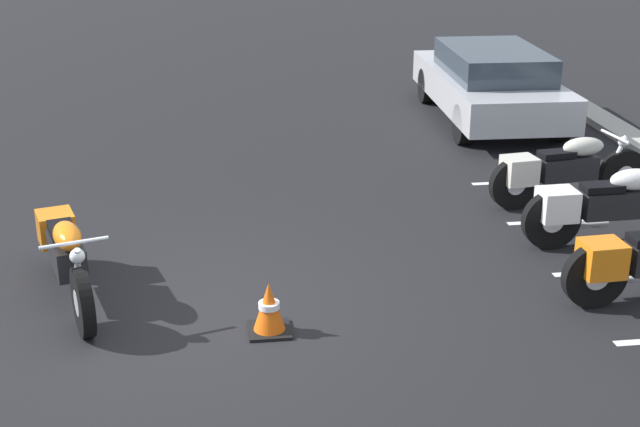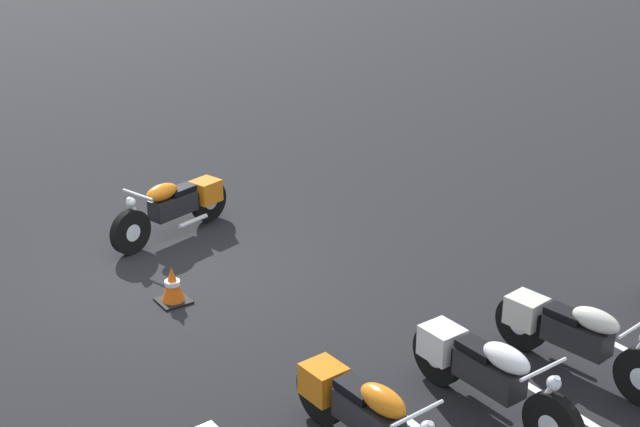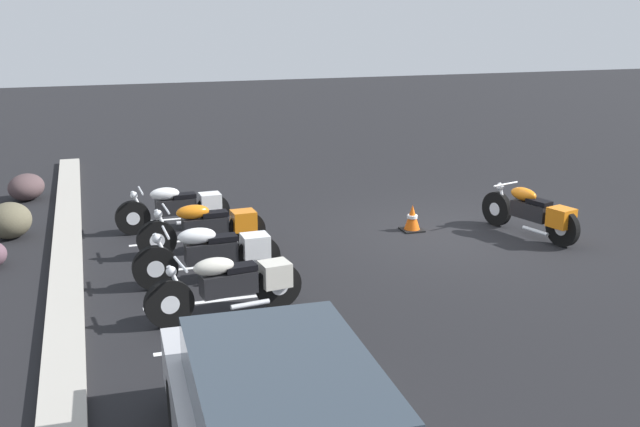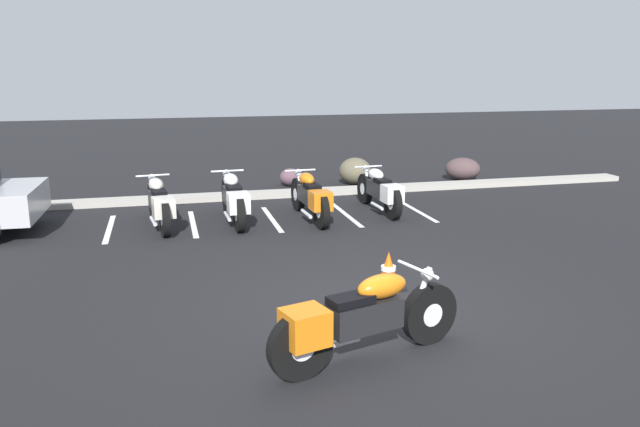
{
  "view_description": "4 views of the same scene",
  "coord_description": "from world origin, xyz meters",
  "px_view_note": "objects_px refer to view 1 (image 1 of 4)",
  "views": [
    {
      "loc": [
        7.89,
        0.25,
        4.07
      ],
      "look_at": [
        -1.39,
        1.48,
        0.47
      ],
      "focal_mm": 50.0,
      "sensor_mm": 36.0,
      "label": 1
    },
    {
      "loc": [
        4.72,
        10.34,
        5.55
      ],
      "look_at": [
        -1.37,
        1.53,
        1.09
      ],
      "focal_mm": 50.0,
      "sensor_mm": 36.0,
      "label": 2
    },
    {
      "loc": [
        -12.11,
        6.57,
        4.18
      ],
      "look_at": [
        -0.42,
        2.87,
        0.74
      ],
      "focal_mm": 42.0,
      "sensor_mm": 36.0,
      "label": 3
    },
    {
      "loc": [
        -2.41,
        -6.72,
        2.93
      ],
      "look_at": [
        -0.22,
        1.95,
        0.79
      ],
      "focal_mm": 35.0,
      "sensor_mm": 36.0,
      "label": 4
    }
  ],
  "objects_px": {
    "parked_bike_1": "(609,205)",
    "parked_bike_0": "(563,170)",
    "motorcycle_orange_featured": "(66,253)",
    "car_silver": "(490,82)",
    "traffic_cone": "(269,309)"
  },
  "relations": [
    {
      "from": "car_silver",
      "to": "parked_bike_0",
      "type": "bearing_deg",
      "value": 177.01
    },
    {
      "from": "parked_bike_1",
      "to": "traffic_cone",
      "type": "height_order",
      "value": "parked_bike_1"
    },
    {
      "from": "parked_bike_1",
      "to": "parked_bike_0",
      "type": "bearing_deg",
      "value": 88.62
    },
    {
      "from": "motorcycle_orange_featured",
      "to": "parked_bike_0",
      "type": "distance_m",
      "value": 6.32
    },
    {
      "from": "motorcycle_orange_featured",
      "to": "car_silver",
      "type": "bearing_deg",
      "value": 117.48
    },
    {
      "from": "parked_bike_0",
      "to": "traffic_cone",
      "type": "xyz_separation_m",
      "value": [
        2.97,
        -4.04,
        -0.24
      ]
    },
    {
      "from": "motorcycle_orange_featured",
      "to": "car_silver",
      "type": "height_order",
      "value": "car_silver"
    },
    {
      "from": "parked_bike_1",
      "to": "traffic_cone",
      "type": "bearing_deg",
      "value": -160.19
    },
    {
      "from": "motorcycle_orange_featured",
      "to": "parked_bike_1",
      "type": "height_order",
      "value": "parked_bike_1"
    },
    {
      "from": "parked_bike_1",
      "to": "traffic_cone",
      "type": "relative_size",
      "value": 4.57
    },
    {
      "from": "parked_bike_0",
      "to": "parked_bike_1",
      "type": "xyz_separation_m",
      "value": [
        1.36,
        0.01,
        0.01
      ]
    },
    {
      "from": "parked_bike_0",
      "to": "car_silver",
      "type": "xyz_separation_m",
      "value": [
        -4.17,
        0.35,
        0.21
      ]
    },
    {
      "from": "parked_bike_1",
      "to": "traffic_cone",
      "type": "distance_m",
      "value": 4.37
    },
    {
      "from": "motorcycle_orange_featured",
      "to": "parked_bike_1",
      "type": "bearing_deg",
      "value": 79.08
    },
    {
      "from": "parked_bike_1",
      "to": "traffic_cone",
      "type": "xyz_separation_m",
      "value": [
        1.61,
        -4.05,
        -0.25
      ]
    }
  ]
}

